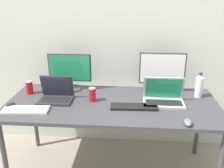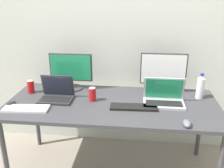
{
  "view_description": "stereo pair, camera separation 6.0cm",
  "coord_description": "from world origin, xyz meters",
  "px_view_note": "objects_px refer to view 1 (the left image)",
  "views": [
    {
      "loc": [
        0.16,
        -2.03,
        1.69
      ],
      "look_at": [
        0.0,
        0.0,
        0.92
      ],
      "focal_mm": 40.0,
      "sensor_mm": 36.0,
      "label": 1
    },
    {
      "loc": [
        0.22,
        -2.02,
        1.69
      ],
      "look_at": [
        0.0,
        0.0,
        0.92
      ],
      "focal_mm": 40.0,
      "sensor_mm": 36.0,
      "label": 2
    }
  ],
  "objects_px": {
    "work_desk": "(112,108)",
    "mouse_by_laptop": "(10,105)",
    "keyboard_aux": "(26,110)",
    "laptop_secondary": "(163,97)",
    "monitor_center": "(162,71)",
    "laptop_silver": "(56,95)",
    "soda_can_by_laptop": "(92,95)",
    "keyboard_main": "(134,107)",
    "mouse_by_keyboard": "(188,122)",
    "soda_can_near_keyboard": "(29,88)",
    "monitor_left": "(70,71)",
    "water_bottle": "(199,86)"
  },
  "relations": [
    {
      "from": "work_desk",
      "to": "mouse_by_laptop",
      "type": "distance_m",
      "value": 0.89
    },
    {
      "from": "monitor_center",
      "to": "work_desk",
      "type": "bearing_deg",
      "value": -145.74
    },
    {
      "from": "monitor_left",
      "to": "mouse_by_laptop",
      "type": "distance_m",
      "value": 0.64
    },
    {
      "from": "monitor_center",
      "to": "keyboard_aux",
      "type": "xyz_separation_m",
      "value": [
        -1.17,
        -0.54,
        -0.2
      ]
    },
    {
      "from": "monitor_center",
      "to": "laptop_secondary",
      "type": "distance_m",
      "value": 0.32
    },
    {
      "from": "water_bottle",
      "to": "laptop_silver",
      "type": "bearing_deg",
      "value": -172.28
    },
    {
      "from": "laptop_secondary",
      "to": "water_bottle",
      "type": "height_order",
      "value": "water_bottle"
    },
    {
      "from": "work_desk",
      "to": "laptop_silver",
      "type": "distance_m",
      "value": 0.53
    },
    {
      "from": "keyboard_aux",
      "to": "soda_can_by_laptop",
      "type": "distance_m",
      "value": 0.58
    },
    {
      "from": "mouse_by_keyboard",
      "to": "soda_can_by_laptop",
      "type": "height_order",
      "value": "soda_can_by_laptop"
    },
    {
      "from": "monitor_left",
      "to": "soda_can_by_laptop",
      "type": "distance_m",
      "value": 0.4
    },
    {
      "from": "soda_can_near_keyboard",
      "to": "mouse_by_keyboard",
      "type": "bearing_deg",
      "value": -19.16
    },
    {
      "from": "monitor_center",
      "to": "monitor_left",
      "type": "bearing_deg",
      "value": -178.69
    },
    {
      "from": "mouse_by_keyboard",
      "to": "mouse_by_laptop",
      "type": "relative_size",
      "value": 1.14
    },
    {
      "from": "mouse_by_laptop",
      "to": "soda_can_by_laptop",
      "type": "xyz_separation_m",
      "value": [
        0.69,
        0.18,
        0.05
      ]
    },
    {
      "from": "monitor_center",
      "to": "laptop_secondary",
      "type": "height_order",
      "value": "monitor_center"
    },
    {
      "from": "work_desk",
      "to": "mouse_by_laptop",
      "type": "height_order",
      "value": "mouse_by_laptop"
    },
    {
      "from": "monitor_left",
      "to": "soda_can_by_laptop",
      "type": "height_order",
      "value": "monitor_left"
    },
    {
      "from": "mouse_by_keyboard",
      "to": "soda_can_near_keyboard",
      "type": "height_order",
      "value": "soda_can_near_keyboard"
    },
    {
      "from": "keyboard_aux",
      "to": "laptop_secondary",
      "type": "bearing_deg",
      "value": 7.84
    },
    {
      "from": "work_desk",
      "to": "water_bottle",
      "type": "bearing_deg",
      "value": 13.78
    },
    {
      "from": "soda_can_near_keyboard",
      "to": "keyboard_aux",
      "type": "bearing_deg",
      "value": -73.57
    },
    {
      "from": "mouse_by_laptop",
      "to": "work_desk",
      "type": "bearing_deg",
      "value": 29.38
    },
    {
      "from": "work_desk",
      "to": "mouse_by_keyboard",
      "type": "relative_size",
      "value": 17.91
    },
    {
      "from": "laptop_secondary",
      "to": "keyboard_main",
      "type": "height_order",
      "value": "laptop_secondary"
    },
    {
      "from": "work_desk",
      "to": "monitor_left",
      "type": "xyz_separation_m",
      "value": [
        -0.45,
        0.3,
        0.24
      ]
    },
    {
      "from": "laptop_secondary",
      "to": "monitor_center",
      "type": "bearing_deg",
      "value": 88.64
    },
    {
      "from": "mouse_by_laptop",
      "to": "soda_can_near_keyboard",
      "type": "relative_size",
      "value": 0.74
    },
    {
      "from": "work_desk",
      "to": "water_bottle",
      "type": "height_order",
      "value": "water_bottle"
    },
    {
      "from": "work_desk",
      "to": "laptop_silver",
      "type": "xyz_separation_m",
      "value": [
        -0.51,
        0.02,
        0.11
      ]
    },
    {
      "from": "keyboard_main",
      "to": "laptop_silver",
      "type": "bearing_deg",
      "value": 169.38
    },
    {
      "from": "work_desk",
      "to": "soda_can_by_laptop",
      "type": "distance_m",
      "value": 0.22
    },
    {
      "from": "laptop_secondary",
      "to": "soda_can_by_laptop",
      "type": "relative_size",
      "value": 2.84
    },
    {
      "from": "keyboard_main",
      "to": "keyboard_aux",
      "type": "relative_size",
      "value": 1.06
    },
    {
      "from": "monitor_left",
      "to": "soda_can_near_keyboard",
      "type": "height_order",
      "value": "monitor_left"
    },
    {
      "from": "work_desk",
      "to": "laptop_secondary",
      "type": "height_order",
      "value": "laptop_secondary"
    },
    {
      "from": "laptop_silver",
      "to": "mouse_by_laptop",
      "type": "distance_m",
      "value": 0.4
    },
    {
      "from": "monitor_center",
      "to": "mouse_by_laptop",
      "type": "xyz_separation_m",
      "value": [
        -1.34,
        -0.47,
        -0.19
      ]
    },
    {
      "from": "mouse_by_keyboard",
      "to": "keyboard_aux",
      "type": "bearing_deg",
      "value": 176.47
    },
    {
      "from": "soda_can_near_keyboard",
      "to": "laptop_secondary",
      "type": "bearing_deg",
      "value": -4.93
    },
    {
      "from": "laptop_secondary",
      "to": "mouse_by_keyboard",
      "type": "bearing_deg",
      "value": -69.73
    },
    {
      "from": "laptop_secondary",
      "to": "mouse_by_laptop",
      "type": "height_order",
      "value": "laptop_secondary"
    },
    {
      "from": "mouse_by_keyboard",
      "to": "work_desk",
      "type": "bearing_deg",
      "value": 152.08
    },
    {
      "from": "monitor_left",
      "to": "soda_can_by_laptop",
      "type": "bearing_deg",
      "value": -45.7
    },
    {
      "from": "work_desk",
      "to": "soda_can_near_keyboard",
      "type": "bearing_deg",
      "value": 169.74
    },
    {
      "from": "keyboard_aux",
      "to": "mouse_by_laptop",
      "type": "distance_m",
      "value": 0.18
    },
    {
      "from": "laptop_silver",
      "to": "laptop_secondary",
      "type": "xyz_separation_m",
      "value": [
        0.97,
        0.02,
        0.0
      ]
    },
    {
      "from": "soda_can_by_laptop",
      "to": "mouse_by_keyboard",
      "type": "bearing_deg",
      "value": -25.34
    },
    {
      "from": "keyboard_aux",
      "to": "soda_can_by_laptop",
      "type": "xyz_separation_m",
      "value": [
        0.53,
        0.25,
        0.05
      ]
    },
    {
      "from": "keyboard_main",
      "to": "soda_can_by_laptop",
      "type": "relative_size",
      "value": 3.19
    }
  ]
}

